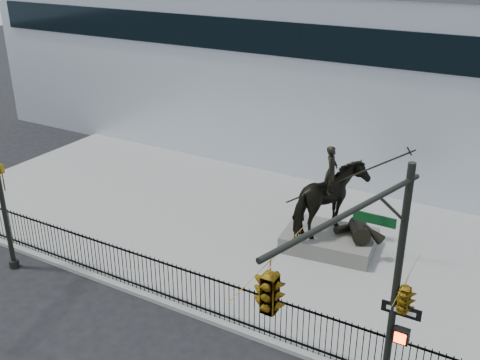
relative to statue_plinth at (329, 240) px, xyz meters
The scene contains 7 objects.
ground 7.73m from the statue_plinth, 111.24° to the right, with size 120.00×120.00×0.00m, color black.
plaza 2.83m from the statue_plinth, behind, with size 30.00×12.00×0.15m, color gray.
building 13.72m from the statue_plinth, 102.31° to the left, with size 44.00×14.00×9.00m, color silver.
picket_fence 6.58m from the statue_plinth, 115.19° to the right, with size 22.10×0.10×1.50m.
statue_plinth is the anchor object (origin of this frame).
equestrian_statue 1.69m from the statue_plinth, ahead, with size 4.41×2.99×3.76m.
traffic_signal_right 10.82m from the statue_plinth, 68.23° to the right, with size 2.17×6.86×7.00m.
Camera 1 is at (9.33, -11.21, 11.40)m, focal length 42.00 mm.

